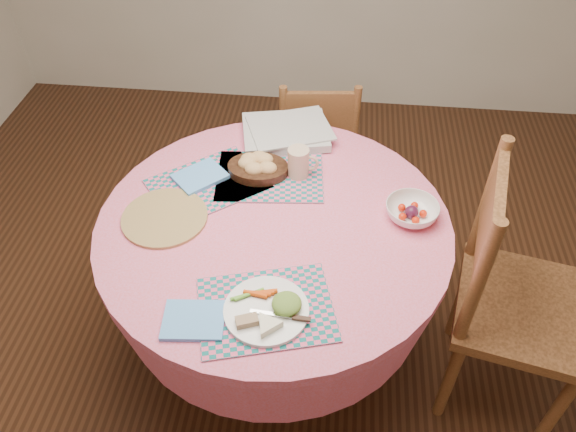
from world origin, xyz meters
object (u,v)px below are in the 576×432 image
Objects in this scene: wicker_trivet at (165,217)px; dinner_plate at (268,310)px; bread_bowl at (258,165)px; fruit_bowl at (412,212)px; dining_table at (275,259)px; chair_right at (511,296)px; latte_mug at (299,162)px; chair_back at (317,147)px.

dinner_plate is (0.42, -0.37, 0.02)m from wicker_trivet.
fruit_bowl is at bearing -18.03° from bread_bowl.
dining_table is at bearing 4.23° from wicker_trivet.
chair_right is 4.58× the size of bread_bowl.
dinner_plate is 0.64m from fruit_bowl.
bread_bowl is (-0.09, 0.25, 0.23)m from dining_table.
latte_mug is (0.03, 0.65, 0.04)m from dinner_plate.
dinner_plate is (-0.07, -1.25, 0.33)m from chair_back.
fruit_bowl is at bearing 6.51° from wicker_trivet.
dinner_plate is at bearing -85.01° from dining_table.
wicker_trivet is at bearing 138.36° from dinner_plate.
wicker_trivet reaches higher than dining_table.
chair_right reaches higher than wicker_trivet.
chair_back is 2.84× the size of wicker_trivet.
bread_bowl reaches higher than fruit_bowl.
dining_table is 0.36m from bread_bowl.
dining_table is at bearing 97.09° from chair_right.
latte_mug is at bearing 75.94° from dining_table.
latte_mug is at bearing 155.51° from fruit_bowl.
bread_bowl is (0.29, 0.28, 0.03)m from wicker_trivet.
chair_right is 4.12× the size of dinner_plate.
chair_right is (0.85, -0.08, -0.01)m from dining_table.
latte_mug is at bearing 80.67° from chair_back.
bread_bowl is 1.97× the size of latte_mug.
dining_table is 1.45× the size of chair_back.
chair_back is 3.51× the size of fruit_bowl.
dinner_plate is 2.19× the size of latte_mug.
latte_mug reaches higher than wicker_trivet.
dinner_plate is (-0.81, -0.32, 0.22)m from chair_right.
fruit_bowl is (0.47, 0.07, 0.22)m from dining_table.
dining_table is 1.18× the size of chair_right.
wicker_trivet is 2.56× the size of latte_mug.
wicker_trivet is at bearing 100.07° from chair_right.
dining_table is at bearing 94.99° from dinner_plate.
chair_back is 1.30m from dinner_plate.
dinner_plate reaches higher than wicker_trivet.
chair_right is 4.34× the size of fruit_bowl.
dining_table is 0.87m from chair_back.
chair_right is 9.00× the size of latte_mug.
bread_bowl reaches higher than dinner_plate.
wicker_trivet is 0.86m from fruit_bowl.
dining_table is 4.13× the size of wicker_trivet.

